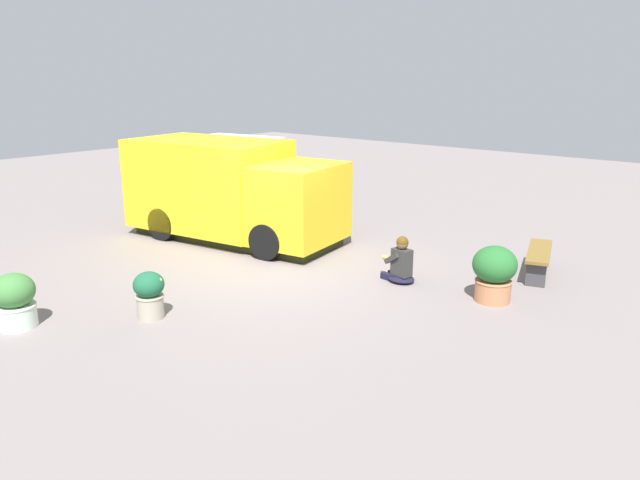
% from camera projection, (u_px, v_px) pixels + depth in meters
% --- Properties ---
extents(ground_plane, '(40.00, 40.00, 0.00)m').
position_uv_depth(ground_plane, '(282.00, 264.00, 12.03)').
color(ground_plane, slate).
extents(food_truck, '(3.08, 5.26, 2.23)m').
position_uv_depth(food_truck, '(231.00, 192.00, 13.66)').
color(food_truck, yellow).
rests_on(food_truck, ground_plane).
extents(person_customer, '(0.52, 0.76, 0.86)m').
position_uv_depth(person_customer, '(400.00, 264.00, 10.96)').
color(person_customer, black).
rests_on(person_customer, ground_plane).
extents(planter_flowering_near, '(0.61, 0.61, 0.84)m').
position_uv_depth(planter_flowering_near, '(15.00, 300.00, 8.96)').
color(planter_flowering_near, silver).
rests_on(planter_flowering_near, ground_plane).
extents(planter_flowering_far, '(0.48, 0.48, 0.75)m').
position_uv_depth(planter_flowering_far, '(149.00, 293.00, 9.30)').
color(planter_flowering_far, '#A39B86').
rests_on(planter_flowering_far, ground_plane).
extents(planter_flowering_side, '(0.73, 0.73, 0.95)m').
position_uv_depth(planter_flowering_side, '(494.00, 272.00, 9.97)').
color(planter_flowering_side, '#B6714B').
rests_on(planter_flowering_side, ground_plane).
extents(plaza_bench, '(1.68, 0.88, 0.50)m').
position_uv_depth(plaza_bench, '(539.00, 256.00, 11.27)').
color(plaza_bench, brown).
rests_on(plaza_bench, ground_plane).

